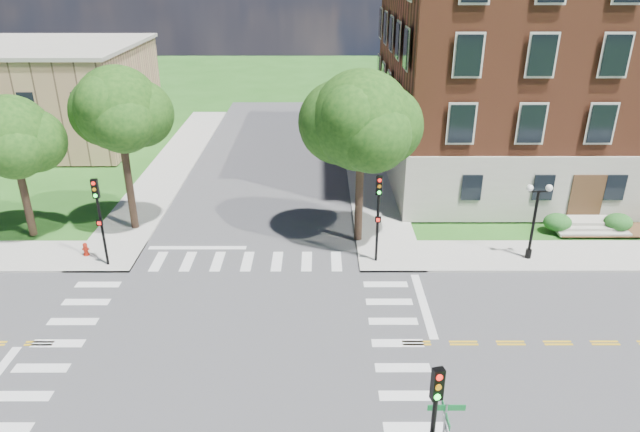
{
  "coord_description": "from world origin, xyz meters",
  "views": [
    {
      "loc": [
        3.88,
        -19.8,
        14.82
      ],
      "look_at": [
        3.92,
        6.08,
        3.2
      ],
      "focal_mm": 32.0,
      "sensor_mm": 36.0,
      "label": 1
    }
  ],
  "objects_px": {
    "traffic_signal_ne": "(378,208)",
    "twin_lamp_west": "(535,217)",
    "traffic_signal_nw": "(99,211)",
    "traffic_signal_se": "(434,420)",
    "fire_hydrant": "(86,250)",
    "street_sign_pole": "(444,429)"
  },
  "relations": [
    {
      "from": "traffic_signal_nw",
      "to": "twin_lamp_west",
      "type": "height_order",
      "value": "traffic_signal_nw"
    },
    {
      "from": "traffic_signal_se",
      "to": "street_sign_pole",
      "type": "relative_size",
      "value": 1.55
    },
    {
      "from": "traffic_signal_ne",
      "to": "fire_hydrant",
      "type": "relative_size",
      "value": 6.4
    },
    {
      "from": "traffic_signal_nw",
      "to": "fire_hydrant",
      "type": "bearing_deg",
      "value": 146.09
    },
    {
      "from": "fire_hydrant",
      "to": "street_sign_pole",
      "type": "bearing_deg",
      "value": -42.3
    },
    {
      "from": "traffic_signal_ne",
      "to": "fire_hydrant",
      "type": "xyz_separation_m",
      "value": [
        -15.76,
        0.61,
        -2.72
      ]
    },
    {
      "from": "twin_lamp_west",
      "to": "street_sign_pole",
      "type": "distance_m",
      "value": 16.48
    },
    {
      "from": "street_sign_pole",
      "to": "traffic_signal_ne",
      "type": "bearing_deg",
      "value": 92.46
    },
    {
      "from": "twin_lamp_west",
      "to": "fire_hydrant",
      "type": "xyz_separation_m",
      "value": [
        -24.03,
        0.31,
        -2.06
      ]
    },
    {
      "from": "traffic_signal_ne",
      "to": "twin_lamp_west",
      "type": "relative_size",
      "value": 1.13
    },
    {
      "from": "traffic_signal_se",
      "to": "traffic_signal_ne",
      "type": "xyz_separation_m",
      "value": [
        -0.14,
        14.82,
        0.0
      ]
    },
    {
      "from": "traffic_signal_se",
      "to": "street_sign_pole",
      "type": "bearing_deg",
      "value": 48.17
    },
    {
      "from": "traffic_signal_ne",
      "to": "street_sign_pole",
      "type": "relative_size",
      "value": 1.55
    },
    {
      "from": "traffic_signal_se",
      "to": "street_sign_pole",
      "type": "height_order",
      "value": "traffic_signal_se"
    },
    {
      "from": "traffic_signal_nw",
      "to": "twin_lamp_west",
      "type": "distance_m",
      "value": 22.53
    },
    {
      "from": "fire_hydrant",
      "to": "traffic_signal_nw",
      "type": "bearing_deg",
      "value": -33.91
    },
    {
      "from": "traffic_signal_se",
      "to": "fire_hydrant",
      "type": "distance_m",
      "value": 22.32
    },
    {
      "from": "traffic_signal_nw",
      "to": "fire_hydrant",
      "type": "relative_size",
      "value": 6.4
    },
    {
      "from": "twin_lamp_west",
      "to": "street_sign_pole",
      "type": "bearing_deg",
      "value": -117.67
    },
    {
      "from": "traffic_signal_ne",
      "to": "twin_lamp_west",
      "type": "xyz_separation_m",
      "value": [
        8.27,
        0.31,
        -0.66
      ]
    },
    {
      "from": "traffic_signal_se",
      "to": "fire_hydrant",
      "type": "xyz_separation_m",
      "value": [
        -15.9,
        15.43,
        -2.72
      ]
    },
    {
      "from": "traffic_signal_se",
      "to": "twin_lamp_west",
      "type": "xyz_separation_m",
      "value": [
        8.13,
        15.13,
        -0.66
      ]
    }
  ]
}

